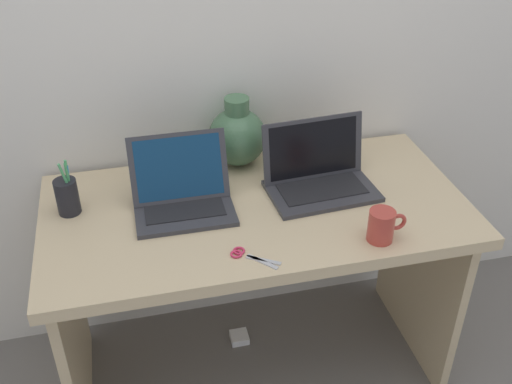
{
  "coord_description": "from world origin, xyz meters",
  "views": [
    {
      "loc": [
        -0.36,
        -1.52,
        1.82
      ],
      "look_at": [
        0.0,
        0.0,
        0.79
      ],
      "focal_mm": 42.37,
      "sensor_mm": 36.0,
      "label": 1
    }
  ],
  "objects_px": {
    "coffee_mug": "(382,225)",
    "pen_cup": "(67,196)",
    "green_vase": "(237,135)",
    "laptop_left": "(182,190)",
    "laptop_right": "(318,171)",
    "scissors": "(247,255)",
    "power_brick": "(239,337)"
  },
  "relations": [
    {
      "from": "laptop_left",
      "to": "pen_cup",
      "type": "relative_size",
      "value": 1.63
    },
    {
      "from": "coffee_mug",
      "to": "laptop_right",
      "type": "bearing_deg",
      "value": 106.08
    },
    {
      "from": "green_vase",
      "to": "pen_cup",
      "type": "height_order",
      "value": "green_vase"
    },
    {
      "from": "pen_cup",
      "to": "scissors",
      "type": "distance_m",
      "value": 0.59
    },
    {
      "from": "laptop_left",
      "to": "pen_cup",
      "type": "height_order",
      "value": "laptop_left"
    },
    {
      "from": "laptop_right",
      "to": "pen_cup",
      "type": "xyz_separation_m",
      "value": [
        -0.79,
        0.04,
        0.0
      ]
    },
    {
      "from": "laptop_left",
      "to": "power_brick",
      "type": "bearing_deg",
      "value": 24.7
    },
    {
      "from": "coffee_mug",
      "to": "laptop_left",
      "type": "bearing_deg",
      "value": 150.32
    },
    {
      "from": "laptop_right",
      "to": "power_brick",
      "type": "bearing_deg",
      "value": 162.92
    },
    {
      "from": "pen_cup",
      "to": "laptop_right",
      "type": "bearing_deg",
      "value": -2.71
    },
    {
      "from": "laptop_left",
      "to": "scissors",
      "type": "distance_m",
      "value": 0.33
    },
    {
      "from": "laptop_right",
      "to": "pen_cup",
      "type": "relative_size",
      "value": 1.92
    },
    {
      "from": "laptop_right",
      "to": "scissors",
      "type": "relative_size",
      "value": 2.71
    },
    {
      "from": "coffee_mug",
      "to": "pen_cup",
      "type": "bearing_deg",
      "value": 158.27
    },
    {
      "from": "coffee_mug",
      "to": "power_brick",
      "type": "distance_m",
      "value": 0.93
    },
    {
      "from": "laptop_left",
      "to": "green_vase",
      "type": "xyz_separation_m",
      "value": [
        0.22,
        0.22,
        0.05
      ]
    },
    {
      "from": "scissors",
      "to": "laptop_left",
      "type": "bearing_deg",
      "value": 115.62
    },
    {
      "from": "laptop_left",
      "to": "power_brick",
      "type": "height_order",
      "value": "laptop_left"
    },
    {
      "from": "coffee_mug",
      "to": "scissors",
      "type": "bearing_deg",
      "value": 178.06
    },
    {
      "from": "laptop_right",
      "to": "power_brick",
      "type": "relative_size",
      "value": 5.09
    },
    {
      "from": "laptop_left",
      "to": "laptop_right",
      "type": "height_order",
      "value": "laptop_right"
    },
    {
      "from": "laptop_right",
      "to": "coffee_mug",
      "type": "xyz_separation_m",
      "value": [
        0.09,
        -0.31,
        -0.01
      ]
    },
    {
      "from": "laptop_right",
      "to": "pen_cup",
      "type": "height_order",
      "value": "laptop_right"
    },
    {
      "from": "laptop_right",
      "to": "coffee_mug",
      "type": "distance_m",
      "value": 0.32
    },
    {
      "from": "pen_cup",
      "to": "scissors",
      "type": "height_order",
      "value": "pen_cup"
    },
    {
      "from": "coffee_mug",
      "to": "pen_cup",
      "type": "xyz_separation_m",
      "value": [
        -0.88,
        0.35,
        0.01
      ]
    },
    {
      "from": "pen_cup",
      "to": "laptop_left",
      "type": "bearing_deg",
      "value": -7.51
    },
    {
      "from": "green_vase",
      "to": "coffee_mug",
      "type": "xyz_separation_m",
      "value": [
        0.31,
        -0.53,
        -0.06
      ]
    },
    {
      "from": "coffee_mug",
      "to": "power_brick",
      "type": "relative_size",
      "value": 1.65
    },
    {
      "from": "laptop_left",
      "to": "scissors",
      "type": "height_order",
      "value": "laptop_left"
    },
    {
      "from": "power_brick",
      "to": "coffee_mug",
      "type": "bearing_deg",
      "value": -48.48
    },
    {
      "from": "laptop_left",
      "to": "pen_cup",
      "type": "bearing_deg",
      "value": 172.49
    }
  ]
}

